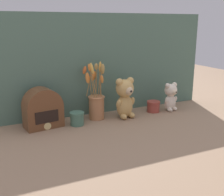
# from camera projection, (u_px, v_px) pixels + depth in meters

# --- Properties ---
(ground_plane) EXTENTS (4.00, 4.00, 0.00)m
(ground_plane) POSITION_uv_depth(u_px,v_px,m) (113.00, 120.00, 1.65)
(ground_plane) COLOR #8E7056
(backdrop_wall) EXTENTS (1.43, 0.02, 0.61)m
(backdrop_wall) POSITION_uv_depth(u_px,v_px,m) (102.00, 65.00, 1.71)
(backdrop_wall) COLOR #4C6B5B
(backdrop_wall) RESTS_ON ground
(teddy_bear_large) EXTENTS (0.13, 0.12, 0.24)m
(teddy_bear_large) POSITION_uv_depth(u_px,v_px,m) (125.00, 97.00, 1.66)
(teddy_bear_large) COLOR tan
(teddy_bear_large) RESTS_ON ground
(teddy_bear_medium) EXTENTS (0.10, 0.09, 0.18)m
(teddy_bear_medium) POSITION_uv_depth(u_px,v_px,m) (171.00, 96.00, 1.80)
(teddy_bear_medium) COLOR beige
(teddy_bear_medium) RESTS_ON ground
(flower_vase) EXTENTS (0.12, 0.14, 0.34)m
(flower_vase) POSITION_uv_depth(u_px,v_px,m) (96.00, 101.00, 1.64)
(flower_vase) COLOR #AD7047
(flower_vase) RESTS_ON ground
(vintage_radio) EXTENTS (0.21, 0.14, 0.22)m
(vintage_radio) POSITION_uv_depth(u_px,v_px,m) (43.00, 110.00, 1.51)
(vintage_radio) COLOR brown
(vintage_radio) RESTS_ON ground
(decorative_tin_tall) EXTENTS (0.08, 0.08, 0.07)m
(decorative_tin_tall) POSITION_uv_depth(u_px,v_px,m) (77.00, 119.00, 1.55)
(decorative_tin_tall) COLOR #47705B
(decorative_tin_tall) RESTS_ON ground
(decorative_tin_short) EXTENTS (0.08, 0.08, 0.07)m
(decorative_tin_short) POSITION_uv_depth(u_px,v_px,m) (153.00, 106.00, 1.79)
(decorative_tin_short) COLOR #993D33
(decorative_tin_short) RESTS_ON ground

